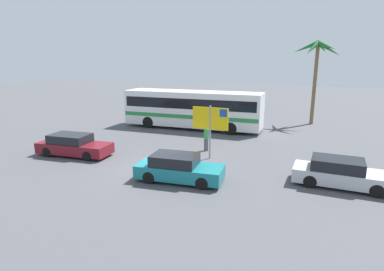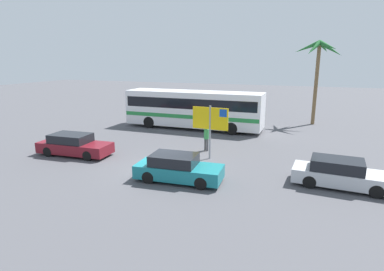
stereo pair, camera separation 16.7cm
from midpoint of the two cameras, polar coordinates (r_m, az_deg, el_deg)
ground at (r=17.14m, az=-5.34°, el=-6.31°), size 120.00×120.00×0.00m
bus_front_coach at (r=27.08m, az=-0.06°, el=5.02°), size 11.72×2.70×3.17m
ferry_sign at (r=18.52m, az=3.17°, el=2.70°), size 2.20×0.22×3.20m
car_maroon at (r=20.92m, az=-20.75°, el=-1.66°), size 4.65×1.93×1.32m
car_teal at (r=15.54m, az=-2.77°, el=-5.91°), size 4.32×1.94×1.32m
car_silver at (r=16.37m, az=24.95°, el=-6.19°), size 4.47×1.93×1.32m
pedestrian_near_sign at (r=20.47m, az=2.34°, el=-0.13°), size 0.32×0.32×1.65m
palm_tree_seaside at (r=30.64m, az=21.45°, el=13.14°), size 4.04×3.90×7.43m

